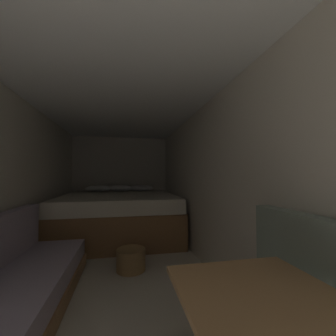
% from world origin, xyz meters
% --- Properties ---
extents(ground_plane, '(7.57, 7.57, 0.00)m').
position_xyz_m(ground_plane, '(0.00, 2.28, 0.00)').
color(ground_plane, beige).
extents(wall_back, '(2.31, 0.05, 2.08)m').
position_xyz_m(wall_back, '(0.00, 5.09, 1.04)').
color(wall_back, beige).
rests_on(wall_back, ground).
extents(wall_left, '(0.05, 5.57, 2.08)m').
position_xyz_m(wall_left, '(-1.13, 2.28, 1.04)').
color(wall_left, beige).
rests_on(wall_left, ground).
extents(wall_right, '(0.05, 5.57, 2.08)m').
position_xyz_m(wall_right, '(1.13, 2.28, 1.04)').
color(wall_right, beige).
rests_on(wall_right, ground).
extents(ceiling_slab, '(2.31, 5.57, 0.05)m').
position_xyz_m(ceiling_slab, '(0.00, 2.28, 2.10)').
color(ceiling_slab, white).
rests_on(ceiling_slab, wall_left).
extents(bed, '(2.09, 2.09, 0.93)m').
position_xyz_m(bed, '(0.00, 3.99, 0.40)').
color(bed, olive).
rests_on(bed, ground).
extents(dinette_table, '(0.63, 0.58, 0.71)m').
position_xyz_m(dinette_table, '(0.62, 0.55, 0.60)').
color(dinette_table, '#9E7247').
rests_on(dinette_table, ground).
extents(wicker_basket, '(0.35, 0.35, 0.26)m').
position_xyz_m(wicker_basket, '(0.18, 2.46, 0.13)').
color(wicker_basket, olive).
rests_on(wicker_basket, ground).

